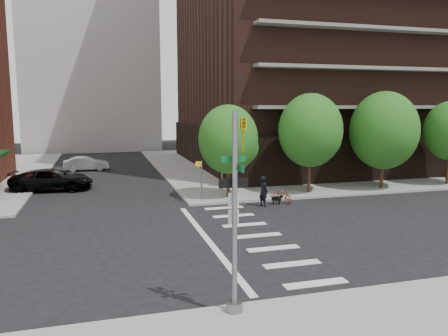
# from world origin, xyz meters

# --- Properties ---
(ground) EXTENTS (120.00, 120.00, 0.00)m
(ground) POSITION_xyz_m (0.00, 0.00, 0.00)
(ground) COLOR black
(ground) RESTS_ON ground
(sidewalk_ne) EXTENTS (39.00, 33.00, 0.15)m
(sidewalk_ne) POSITION_xyz_m (20.50, 23.50, 0.07)
(sidewalk_ne) COLOR gray
(sidewalk_ne) RESTS_ON ground
(crosswalk) EXTENTS (3.85, 13.00, 0.01)m
(crosswalk) POSITION_xyz_m (2.21, -0.00, 0.01)
(crosswalk) COLOR silver
(crosswalk) RESTS_ON ground
(tree_a) EXTENTS (4.00, 4.00, 5.90)m
(tree_a) POSITION_xyz_m (4.00, 8.50, 4.04)
(tree_a) COLOR #301E11
(tree_a) RESTS_ON sidewalk_ne
(tree_b) EXTENTS (4.50, 4.50, 6.65)m
(tree_b) POSITION_xyz_m (10.00, 8.50, 4.54)
(tree_b) COLOR #301E11
(tree_b) RESTS_ON sidewalk_ne
(tree_c) EXTENTS (5.00, 5.00, 6.80)m
(tree_c) POSITION_xyz_m (16.00, 8.50, 4.45)
(tree_c) COLOR #301E11
(tree_c) RESTS_ON sidewalk_ne
(traffic_signal) EXTENTS (0.90, 0.75, 6.00)m
(traffic_signal) POSITION_xyz_m (-0.47, -7.49, 2.70)
(traffic_signal) COLOR slate
(traffic_signal) RESTS_ON sidewalk_s
(pedestrian_signal) EXTENTS (2.18, 0.67, 2.60)m
(pedestrian_signal) POSITION_xyz_m (2.32, 7.92, 1.85)
(pedestrian_signal) COLOR slate
(pedestrian_signal) RESTS_ON sidewalk_ne
(parked_car_black) EXTENTS (3.20, 6.05, 1.62)m
(parked_car_black) POSITION_xyz_m (-7.75, 14.85, 0.81)
(parked_car_black) COLOR black
(parked_car_black) RESTS_ON ground
(parked_car_maroon) EXTENTS (2.45, 5.16, 1.45)m
(parked_car_maroon) POSITION_xyz_m (-8.20, 15.36, 0.73)
(parked_car_maroon) COLOR #431113
(parked_car_maroon) RESTS_ON ground
(parked_car_silver) EXTENTS (1.72, 4.32, 1.40)m
(parked_car_silver) POSITION_xyz_m (-5.61, 24.58, 0.70)
(parked_car_silver) COLOR #B3B7BC
(parked_car_silver) RESTS_ON ground
(scooter) EXTENTS (1.14, 1.93, 0.96)m
(scooter) POSITION_xyz_m (7.09, 6.50, 0.48)
(scooter) COLOR #9C3D20
(scooter) RESTS_ON ground
(dog_walker) EXTENTS (0.82, 0.67, 1.92)m
(dog_walker) POSITION_xyz_m (5.51, 5.81, 0.96)
(dog_walker) COLOR black
(dog_walker) RESTS_ON ground
(dog) EXTENTS (0.73, 0.34, 0.61)m
(dog) POSITION_xyz_m (6.54, 6.04, 0.38)
(dog) COLOR black
(dog) RESTS_ON ground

